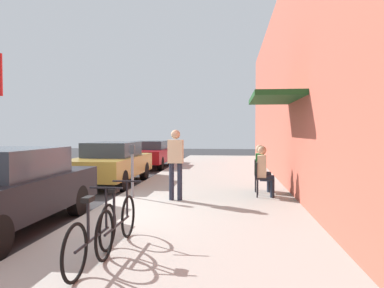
{
  "coord_description": "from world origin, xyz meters",
  "views": [
    {
      "loc": [
        2.94,
        -7.15,
        1.78
      ],
      "look_at": [
        1.68,
        4.19,
        1.39
      ],
      "focal_mm": 34.03,
      "sensor_mm": 36.0,
      "label": 1
    }
  ],
  "objects": [
    {
      "name": "building_facade",
      "position": [
        4.65,
        2.0,
        3.23
      ],
      "size": [
        1.4,
        32.0,
        6.46
      ],
      "color": "#BC5442",
      "rests_on": "ground_plane"
    },
    {
      "name": "parked_car_2",
      "position": [
        -1.1,
        10.47,
        0.7
      ],
      "size": [
        1.8,
        4.4,
        1.32
      ],
      "color": "maroon",
      "rests_on": "ground_plane"
    },
    {
      "name": "cafe_chair_1",
      "position": [
        3.69,
        3.04,
        0.62
      ],
      "size": [
        0.46,
        0.46,
        0.87
      ],
      "color": "black",
      "rests_on": "sidewalk_slab"
    },
    {
      "name": "parked_car_0",
      "position": [
        -1.1,
        -1.16,
        0.76
      ],
      "size": [
        1.8,
        4.4,
        1.47
      ],
      "color": "black",
      "rests_on": "ground_plane"
    },
    {
      "name": "seated_patron_0",
      "position": [
        3.75,
        2.22,
        0.82
      ],
      "size": [
        0.45,
        0.39,
        1.29
      ],
      "color": "#232838",
      "rests_on": "sidewalk_slab"
    },
    {
      "name": "bicycle_1",
      "position": [
        1.32,
        -2.17,
        0.48
      ],
      "size": [
        0.46,
        1.71,
        0.9
      ],
      "color": "black",
      "rests_on": "sidewalk_slab"
    },
    {
      "name": "ground_plane",
      "position": [
        0.0,
        0.0,
        0.0
      ],
      "size": [
        60.0,
        60.0,
        0.0
      ],
      "primitive_type": "plane",
      "color": "#2D2D30"
    },
    {
      "name": "parked_car_1",
      "position": [
        -1.1,
        4.67,
        0.73
      ],
      "size": [
        1.8,
        4.4,
        1.42
      ],
      "color": "#A58433",
      "rests_on": "ground_plane"
    },
    {
      "name": "seated_patron_1",
      "position": [
        3.75,
        3.04,
        0.82
      ],
      "size": [
        0.44,
        0.37,
        1.29
      ],
      "color": "#232838",
      "rests_on": "sidewalk_slab"
    },
    {
      "name": "parking_meter",
      "position": [
        0.45,
        1.71,
        0.89
      ],
      "size": [
        0.12,
        0.1,
        1.32
      ],
      "color": "slate",
      "rests_on": "sidewalk_slab"
    },
    {
      "name": "cafe_chair_0",
      "position": [
        3.69,
        2.23,
        0.62
      ],
      "size": [
        0.48,
        0.48,
        0.87
      ],
      "color": "black",
      "rests_on": "sidewalk_slab"
    },
    {
      "name": "bicycle_0",
      "position": [
        1.23,
        -2.85,
        0.48
      ],
      "size": [
        0.46,
        1.71,
        0.9
      ],
      "color": "black",
      "rests_on": "sidewalk_slab"
    },
    {
      "name": "sidewalk_slab",
      "position": [
        2.25,
        2.0,
        0.06
      ],
      "size": [
        4.5,
        32.0,
        0.12
      ],
      "primitive_type": "cube",
      "color": "#9E9B93",
      "rests_on": "ground_plane"
    },
    {
      "name": "pedestrian_standing",
      "position": [
        1.58,
        1.48,
        1.12
      ],
      "size": [
        0.36,
        0.22,
        1.7
      ],
      "color": "#232838",
      "rests_on": "sidewalk_slab"
    }
  ]
}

